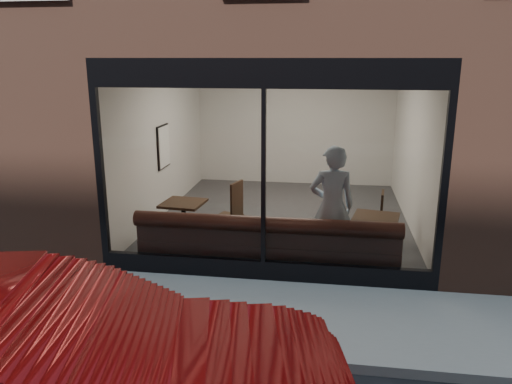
# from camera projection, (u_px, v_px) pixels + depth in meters

# --- Properties ---
(ground) EXTENTS (120.00, 120.00, 0.00)m
(ground) POSITION_uv_depth(u_px,v_px,m) (238.00, 358.00, 5.49)
(ground) COLOR black
(ground) RESTS_ON ground
(sidewalk_near) EXTENTS (40.00, 2.00, 0.01)m
(sidewalk_near) POSITION_uv_depth(u_px,v_px,m) (252.00, 313.00, 6.45)
(sidewalk_near) COLOR gray
(sidewalk_near) RESTS_ON ground
(kerb_near) EXTENTS (40.00, 0.10, 0.12)m
(kerb_near) POSITION_uv_depth(u_px,v_px,m) (237.00, 356.00, 5.43)
(kerb_near) COLOR gray
(kerb_near) RESTS_ON ground
(host_building_pier_left) EXTENTS (2.50, 12.00, 3.20)m
(host_building_pier_left) POSITION_uv_depth(u_px,v_px,m) (154.00, 120.00, 13.25)
(host_building_pier_left) COLOR brown
(host_building_pier_left) RESTS_ON ground
(host_building_pier_right) EXTENTS (2.50, 12.00, 3.20)m
(host_building_pier_right) POSITION_uv_depth(u_px,v_px,m) (448.00, 125.00, 12.17)
(host_building_pier_right) COLOR brown
(host_building_pier_right) RESTS_ON ground
(host_building_backfill) EXTENTS (5.00, 6.00, 3.20)m
(host_building_backfill) POSITION_uv_depth(u_px,v_px,m) (302.00, 110.00, 15.58)
(host_building_backfill) COLOR brown
(host_building_backfill) RESTS_ON ground
(cafe_floor) EXTENTS (6.00, 6.00, 0.00)m
(cafe_floor) POSITION_uv_depth(u_px,v_px,m) (283.00, 217.00, 10.26)
(cafe_floor) COLOR #2D2D30
(cafe_floor) RESTS_ON ground
(cafe_ceiling) EXTENTS (6.00, 6.00, 0.00)m
(cafe_ceiling) POSITION_uv_depth(u_px,v_px,m) (285.00, 58.00, 9.43)
(cafe_ceiling) COLOR white
(cafe_ceiling) RESTS_ON host_building_upper
(cafe_wall_back) EXTENTS (5.00, 0.00, 5.00)m
(cafe_wall_back) POSITION_uv_depth(u_px,v_px,m) (295.00, 122.00, 12.70)
(cafe_wall_back) COLOR silver
(cafe_wall_back) RESTS_ON ground
(cafe_wall_left) EXTENTS (0.00, 6.00, 6.00)m
(cafe_wall_left) POSITION_uv_depth(u_px,v_px,m) (163.00, 138.00, 10.21)
(cafe_wall_left) COLOR silver
(cafe_wall_left) RESTS_ON ground
(cafe_wall_right) EXTENTS (0.00, 6.00, 6.00)m
(cafe_wall_right) POSITION_uv_depth(u_px,v_px,m) (414.00, 145.00, 9.49)
(cafe_wall_right) COLOR silver
(cafe_wall_right) RESTS_ON ground
(storefront_kick) EXTENTS (5.00, 0.10, 0.30)m
(storefront_kick) POSITION_uv_depth(u_px,v_px,m) (263.00, 270.00, 7.41)
(storefront_kick) COLOR black
(storefront_kick) RESTS_ON ground
(storefront_header) EXTENTS (5.00, 0.10, 0.40)m
(storefront_header) POSITION_uv_depth(u_px,v_px,m) (264.00, 73.00, 6.67)
(storefront_header) COLOR black
(storefront_header) RESTS_ON host_building_upper
(storefront_mullion) EXTENTS (0.06, 0.10, 2.50)m
(storefront_mullion) POSITION_uv_depth(u_px,v_px,m) (264.00, 179.00, 7.05)
(storefront_mullion) COLOR black
(storefront_mullion) RESTS_ON storefront_kick
(storefront_glass) EXTENTS (4.80, 0.00, 4.80)m
(storefront_glass) POSITION_uv_depth(u_px,v_px,m) (263.00, 179.00, 7.02)
(storefront_glass) COLOR white
(storefront_glass) RESTS_ON storefront_kick
(banquette) EXTENTS (4.00, 0.55, 0.45)m
(banquette) POSITION_uv_depth(u_px,v_px,m) (267.00, 255.00, 7.77)
(banquette) COLOR black
(banquette) RESTS_ON cafe_floor
(person) EXTENTS (0.77, 0.57, 1.93)m
(person) POSITION_uv_depth(u_px,v_px,m) (332.00, 207.00, 7.75)
(person) COLOR silver
(person) RESTS_ON cafe_floor
(cafe_table_left) EXTENTS (0.76, 0.76, 0.04)m
(cafe_table_left) POSITION_uv_depth(u_px,v_px,m) (183.00, 203.00, 8.71)
(cafe_table_left) COLOR black
(cafe_table_left) RESTS_ON cafe_floor
(cafe_table_right) EXTENTS (0.82, 0.82, 0.04)m
(cafe_table_right) POSITION_uv_depth(u_px,v_px,m) (376.00, 218.00, 7.92)
(cafe_table_right) COLOR black
(cafe_table_right) RESTS_ON cafe_floor
(cafe_chair_left) EXTENTS (0.56, 0.56, 0.04)m
(cafe_chair_left) POSITION_uv_depth(u_px,v_px,m) (228.00, 217.00, 9.60)
(cafe_chair_left) COLOR black
(cafe_chair_left) RESTS_ON cafe_floor
(cafe_chair_right) EXTENTS (0.47, 0.47, 0.04)m
(cafe_chair_right) POSITION_uv_depth(u_px,v_px,m) (369.00, 230.00, 8.86)
(cafe_chair_right) COLOR black
(cafe_chair_right) RESTS_ON cafe_floor
(wall_poster) EXTENTS (0.02, 0.62, 0.82)m
(wall_poster) POSITION_uv_depth(u_px,v_px,m) (164.00, 147.00, 10.20)
(wall_poster) COLOR white
(wall_poster) RESTS_ON cafe_wall_left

